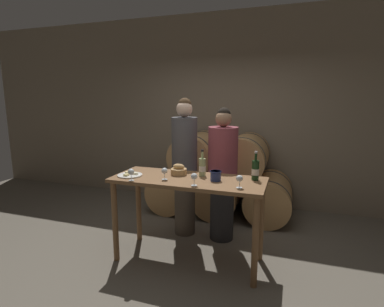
# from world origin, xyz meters

# --- Properties ---
(ground_plane) EXTENTS (10.00, 10.00, 0.00)m
(ground_plane) POSITION_xyz_m (0.00, 0.00, 0.00)
(ground_plane) COLOR #665E51
(stone_wall_back) EXTENTS (10.00, 0.12, 3.20)m
(stone_wall_back) POSITION_xyz_m (0.00, 2.10, 1.60)
(stone_wall_back) COLOR gray
(stone_wall_back) RESTS_ON ground_plane
(barrel_stack) EXTENTS (2.21, 0.94, 1.28)m
(barrel_stack) POSITION_xyz_m (0.00, 1.52, 0.57)
(barrel_stack) COLOR tan
(barrel_stack) RESTS_ON ground_plane
(tasting_table) EXTENTS (1.66, 0.66, 0.96)m
(tasting_table) POSITION_xyz_m (0.00, 0.00, 0.82)
(tasting_table) COLOR brown
(tasting_table) RESTS_ON ground_plane
(person_left) EXTENTS (0.34, 0.34, 1.82)m
(person_left) POSITION_xyz_m (-0.28, 0.65, 0.94)
(person_left) COLOR #4C4238
(person_left) RESTS_ON ground_plane
(person_right) EXTENTS (0.37, 0.37, 1.70)m
(person_right) POSITION_xyz_m (0.23, 0.65, 0.86)
(person_right) COLOR #232326
(person_right) RESTS_ON ground_plane
(wine_bottle_red) EXTENTS (0.08, 0.08, 0.31)m
(wine_bottle_red) POSITION_xyz_m (0.70, 0.17, 1.07)
(wine_bottle_red) COLOR #193819
(wine_bottle_red) RESTS_ON tasting_table
(wine_bottle_white) EXTENTS (0.08, 0.08, 0.30)m
(wine_bottle_white) POSITION_xyz_m (0.11, 0.15, 1.06)
(wine_bottle_white) COLOR #ADBC7F
(wine_bottle_white) RESTS_ON tasting_table
(blue_crock) EXTENTS (0.12, 0.12, 0.11)m
(blue_crock) POSITION_xyz_m (0.31, -0.00, 1.02)
(blue_crock) COLOR navy
(blue_crock) RESTS_ON tasting_table
(bread_basket) EXTENTS (0.18, 0.18, 0.13)m
(bread_basket) POSITION_xyz_m (-0.15, 0.11, 1.01)
(bread_basket) COLOR tan
(bread_basket) RESTS_ON tasting_table
(cheese_plate) EXTENTS (0.28, 0.28, 0.04)m
(cheese_plate) POSITION_xyz_m (-0.65, -0.11, 0.97)
(cheese_plate) COLOR white
(cheese_plate) RESTS_ON tasting_table
(wine_glass_far_left) EXTENTS (0.07, 0.07, 0.13)m
(wine_glass_far_left) POSITION_xyz_m (-0.54, -0.28, 1.05)
(wine_glass_far_left) COLOR white
(wine_glass_far_left) RESTS_ON tasting_table
(wine_glass_left) EXTENTS (0.07, 0.07, 0.13)m
(wine_glass_left) POSITION_xyz_m (-0.22, -0.13, 1.05)
(wine_glass_left) COLOR white
(wine_glass_left) RESTS_ON tasting_table
(wine_glass_center) EXTENTS (0.07, 0.07, 0.13)m
(wine_glass_center) POSITION_xyz_m (0.15, -0.24, 1.05)
(wine_glass_center) COLOR white
(wine_glass_center) RESTS_ON tasting_table
(wine_glass_right) EXTENTS (0.07, 0.07, 0.13)m
(wine_glass_right) POSITION_xyz_m (0.59, -0.18, 1.05)
(wine_glass_right) COLOR white
(wine_glass_right) RESTS_ON tasting_table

